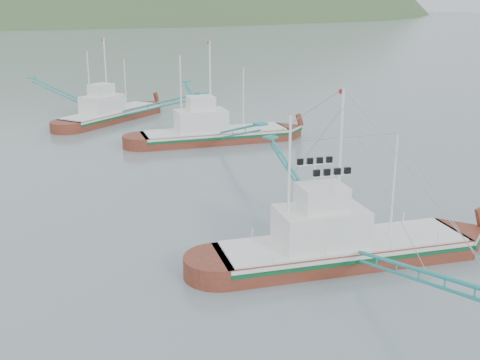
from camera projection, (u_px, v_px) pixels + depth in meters
ground at (305, 255)px, 35.15m from camera, size 1200.00×1200.00×0.00m
main_boat at (343, 225)px, 33.75m from camera, size 14.91×25.16×10.68m
bg_boat_far at (110, 104)px, 73.27m from camera, size 15.06×25.50×10.74m
bg_boat_right at (214, 121)px, 62.28m from camera, size 15.71×26.59×11.20m
headland_right at (142, 17)px, 499.43m from camera, size 684.00×432.00×306.00m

